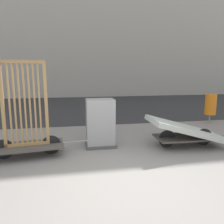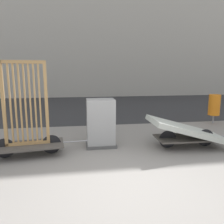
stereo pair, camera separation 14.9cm
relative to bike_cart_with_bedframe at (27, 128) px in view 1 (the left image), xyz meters
The scene contains 7 objects.
ground_plane 2.62m from the bike_cart_with_bedframe, 39.85° to the right, with size 60.00×60.00×0.00m, color gray.
road_strip 7.61m from the bike_cart_with_bedframe, 75.14° to the left, with size 56.00×9.32×0.01m.
building_facade 15.69m from the bike_cart_with_bedframe, 82.08° to the left, with size 48.00×4.00×15.00m.
bike_cart_with_bedframe is the anchor object (origin of this frame).
bike_cart_with_mattress 3.91m from the bike_cart_with_bedframe, ahead, with size 2.47×1.09×0.78m.
utility_cabinet 1.76m from the bike_cart_with_bedframe, 13.51° to the left, with size 0.77×0.59×1.24m.
trash_bin 6.59m from the bike_cart_with_bedframe, 20.65° to the left, with size 0.41×0.41×1.09m.
Camera 1 is at (-0.93, -3.40, 1.90)m, focal length 35.00 mm.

